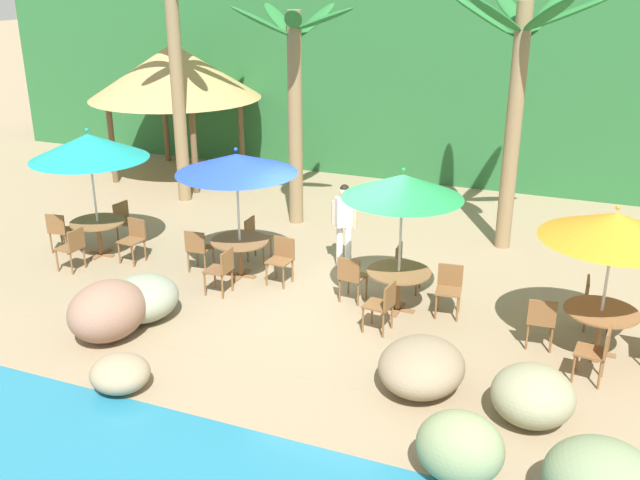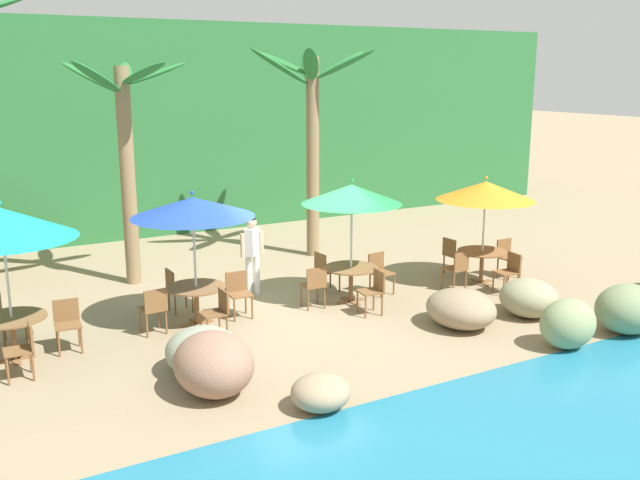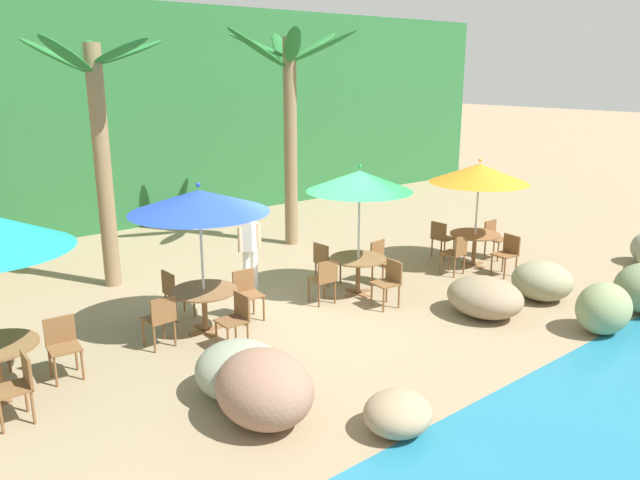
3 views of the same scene
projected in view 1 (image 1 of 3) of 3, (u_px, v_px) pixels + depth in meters
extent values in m
plane|color=#937F60|center=(335.00, 300.00, 12.76)|extent=(120.00, 120.00, 0.00)
cube|color=#937F60|center=(335.00, 299.00, 12.76)|extent=(18.00, 5.20, 0.01)
cube|color=#286633|center=(453.00, 68.00, 19.48)|extent=(28.00, 2.40, 6.00)
ellipsoid|color=gray|center=(460.00, 448.00, 8.14)|extent=(1.02, 0.84, 0.87)
ellipsoid|color=gray|center=(143.00, 298.00, 11.97)|extent=(1.17, 1.27, 0.74)
ellipsoid|color=#9D8767|center=(120.00, 373.00, 9.97)|extent=(0.85, 0.81, 0.51)
ellipsoid|color=gray|center=(533.00, 395.00, 9.25)|extent=(1.08, 1.15, 0.74)
ellipsoid|color=#936B57|center=(107.00, 311.00, 11.32)|extent=(1.14, 1.36, 0.93)
ellipsoid|color=#8E7A5F|center=(422.00, 366.00, 9.96)|extent=(1.20, 1.40, 0.70)
cylinder|color=silver|center=(95.00, 200.00, 14.31)|extent=(0.04, 0.04, 2.39)
cone|color=teal|center=(89.00, 146.00, 13.92)|extent=(2.31, 2.31, 0.50)
sphere|color=teal|center=(87.00, 130.00, 13.80)|extent=(0.07, 0.07, 0.07)
cube|color=brown|center=(101.00, 254.00, 14.73)|extent=(0.60, 0.12, 0.03)
cube|color=brown|center=(101.00, 254.00, 14.73)|extent=(0.12, 0.60, 0.03)
cylinder|color=brown|center=(99.00, 238.00, 14.61)|extent=(0.09, 0.09, 0.71)
cylinder|color=brown|center=(98.00, 222.00, 14.48)|extent=(1.10, 1.10, 0.03)
cylinder|color=brown|center=(133.00, 256.00, 14.07)|extent=(0.04, 0.04, 0.45)
cylinder|color=brown|center=(119.00, 253.00, 14.22)|extent=(0.04, 0.04, 0.45)
cylinder|color=brown|center=(145.00, 251.00, 14.36)|extent=(0.04, 0.04, 0.45)
cylinder|color=brown|center=(131.00, 248.00, 14.52)|extent=(0.04, 0.04, 0.45)
cube|color=brown|center=(131.00, 241.00, 14.21)|extent=(0.46, 0.46, 0.03)
cube|color=brown|center=(137.00, 229.00, 14.30)|extent=(0.42, 0.07, 0.42)
cylinder|color=brown|center=(142.00, 231.00, 15.41)|extent=(0.04, 0.04, 0.45)
cylinder|color=brown|center=(130.00, 236.00, 15.12)|extent=(0.04, 0.04, 0.45)
cylinder|color=brown|center=(129.00, 229.00, 15.57)|extent=(0.04, 0.04, 0.45)
cylinder|color=brown|center=(118.00, 233.00, 15.28)|extent=(0.04, 0.04, 0.45)
cube|color=brown|center=(129.00, 222.00, 15.26)|extent=(0.47, 0.47, 0.03)
cube|color=brown|center=(121.00, 212.00, 15.28)|extent=(0.09, 0.42, 0.42)
cylinder|color=brown|center=(61.00, 237.00, 15.07)|extent=(0.04, 0.04, 0.45)
cylinder|color=brown|center=(76.00, 239.00, 14.98)|extent=(0.04, 0.04, 0.45)
cylinder|color=brown|center=(51.00, 243.00, 14.75)|extent=(0.04, 0.04, 0.45)
cylinder|color=brown|center=(66.00, 245.00, 14.66)|extent=(0.04, 0.04, 0.45)
cube|color=brown|center=(62.00, 230.00, 14.78)|extent=(0.47, 0.47, 0.03)
cube|color=brown|center=(55.00, 224.00, 14.53)|extent=(0.42, 0.09, 0.42)
cylinder|color=brown|center=(57.00, 261.00, 13.85)|extent=(0.04, 0.04, 0.45)
cylinder|color=brown|center=(70.00, 255.00, 14.15)|extent=(0.04, 0.04, 0.45)
cylinder|color=brown|center=(72.00, 264.00, 13.71)|extent=(0.04, 0.04, 0.45)
cylinder|color=brown|center=(84.00, 258.00, 14.02)|extent=(0.04, 0.04, 0.45)
cube|color=brown|center=(69.00, 248.00, 13.85)|extent=(0.44, 0.44, 0.03)
cube|color=brown|center=(76.00, 240.00, 13.70)|extent=(0.05, 0.42, 0.42)
cylinder|color=silver|center=(239.00, 219.00, 13.32)|extent=(0.04, 0.04, 2.33)
cone|color=blue|center=(236.00, 163.00, 12.94)|extent=(2.24, 2.24, 0.36)
sphere|color=blue|center=(236.00, 149.00, 12.85)|extent=(0.07, 0.07, 0.07)
cube|color=brown|center=(241.00, 275.00, 13.73)|extent=(0.60, 0.12, 0.03)
cube|color=brown|center=(241.00, 275.00, 13.73)|extent=(0.12, 0.60, 0.03)
cylinder|color=brown|center=(240.00, 258.00, 13.61)|extent=(0.09, 0.09, 0.71)
cylinder|color=brown|center=(240.00, 241.00, 13.48)|extent=(1.10, 1.10, 0.03)
cylinder|color=brown|center=(283.00, 278.00, 13.09)|extent=(0.04, 0.04, 0.45)
cylinder|color=brown|center=(267.00, 275.00, 13.23)|extent=(0.04, 0.04, 0.45)
cylinder|color=brown|center=(293.00, 271.00, 13.39)|extent=(0.04, 0.04, 0.45)
cylinder|color=brown|center=(276.00, 268.00, 13.53)|extent=(0.04, 0.04, 0.45)
cube|color=brown|center=(279.00, 261.00, 13.23)|extent=(0.45, 0.45, 0.03)
cube|color=brown|center=(284.00, 248.00, 13.32)|extent=(0.42, 0.06, 0.42)
cylinder|color=brown|center=(271.00, 248.00, 14.50)|extent=(0.04, 0.04, 0.45)
cylinder|color=brown|center=(264.00, 254.00, 14.19)|extent=(0.04, 0.04, 0.45)
cylinder|color=brown|center=(255.00, 246.00, 14.62)|extent=(0.04, 0.04, 0.45)
cylinder|color=brown|center=(248.00, 252.00, 14.30)|extent=(0.04, 0.04, 0.45)
cube|color=brown|center=(259.00, 239.00, 14.32)|extent=(0.43, 0.43, 0.03)
cube|color=brown|center=(250.00, 228.00, 14.31)|extent=(0.05, 0.42, 0.42)
cylinder|color=brown|center=(197.00, 255.00, 14.13)|extent=(0.04, 0.04, 0.45)
cylinder|color=brown|center=(213.00, 258.00, 14.02)|extent=(0.04, 0.04, 0.45)
cylinder|color=brown|center=(188.00, 262.00, 13.81)|extent=(0.04, 0.04, 0.45)
cylinder|color=brown|center=(205.00, 264.00, 13.70)|extent=(0.04, 0.04, 0.45)
cube|color=brown|center=(200.00, 248.00, 13.83)|extent=(0.44, 0.44, 0.03)
cube|color=brown|center=(195.00, 242.00, 13.58)|extent=(0.42, 0.06, 0.42)
cylinder|color=brown|center=(205.00, 284.00, 12.83)|extent=(0.04, 0.04, 0.45)
cylinder|color=brown|center=(215.00, 277.00, 13.14)|extent=(0.04, 0.04, 0.45)
cylinder|color=brown|center=(222.00, 287.00, 12.71)|extent=(0.04, 0.04, 0.45)
cylinder|color=brown|center=(232.00, 280.00, 13.01)|extent=(0.04, 0.04, 0.45)
cube|color=brown|center=(218.00, 270.00, 12.84)|extent=(0.42, 0.42, 0.03)
cube|color=brown|center=(227.00, 262.00, 12.70)|extent=(0.04, 0.42, 0.42)
cylinder|color=silver|center=(400.00, 247.00, 11.95)|extent=(0.04, 0.04, 2.34)
cone|color=#238E47|center=(403.00, 186.00, 11.57)|extent=(2.01, 2.01, 0.39)
sphere|color=#238E47|center=(403.00, 170.00, 11.47)|extent=(0.07, 0.07, 0.07)
cube|color=brown|center=(397.00, 309.00, 12.36)|extent=(0.60, 0.12, 0.03)
cube|color=brown|center=(397.00, 309.00, 12.36)|extent=(0.12, 0.60, 0.03)
cylinder|color=brown|center=(398.00, 291.00, 12.24)|extent=(0.09, 0.09, 0.71)
cylinder|color=brown|center=(399.00, 272.00, 12.11)|extent=(1.10, 1.10, 0.03)
cylinder|color=brown|center=(457.00, 310.00, 11.88)|extent=(0.04, 0.04, 0.45)
cylinder|color=brown|center=(436.00, 307.00, 11.97)|extent=(0.04, 0.04, 0.45)
cylinder|color=brown|center=(459.00, 301.00, 12.20)|extent=(0.04, 0.04, 0.45)
cylinder|color=brown|center=(438.00, 298.00, 12.29)|extent=(0.04, 0.04, 0.45)
cube|color=brown|center=(448.00, 291.00, 12.00)|extent=(0.47, 0.47, 0.03)
cube|color=brown|center=(450.00, 276.00, 12.11)|extent=(0.42, 0.09, 0.42)
cylinder|color=brown|center=(420.00, 277.00, 13.14)|extent=(0.04, 0.04, 0.45)
cylinder|color=brown|center=(416.00, 284.00, 12.83)|extent=(0.04, 0.04, 0.45)
cylinder|color=brown|center=(401.00, 274.00, 13.25)|extent=(0.04, 0.04, 0.45)
cylinder|color=brown|center=(397.00, 282.00, 12.94)|extent=(0.04, 0.04, 0.45)
cube|color=brown|center=(409.00, 267.00, 12.95)|extent=(0.44, 0.44, 0.03)
cube|color=brown|center=(399.00, 256.00, 12.94)|extent=(0.06, 0.42, 0.42)
cylinder|color=brown|center=(348.00, 283.00, 12.88)|extent=(0.04, 0.04, 0.45)
cylinder|color=brown|center=(366.00, 287.00, 12.73)|extent=(0.04, 0.04, 0.45)
cylinder|color=brown|center=(340.00, 291.00, 12.59)|extent=(0.04, 0.04, 0.45)
cylinder|color=brown|center=(358.00, 295.00, 12.43)|extent=(0.04, 0.04, 0.45)
cube|color=brown|center=(353.00, 276.00, 12.57)|extent=(0.46, 0.46, 0.03)
cube|color=brown|center=(349.00, 270.00, 12.34)|extent=(0.42, 0.08, 0.42)
cylinder|color=brown|center=(363.00, 320.00, 11.53)|extent=(0.04, 0.04, 0.45)
cylinder|color=brown|center=(372.00, 312.00, 11.82)|extent=(0.04, 0.04, 0.45)
cylinder|color=brown|center=(383.00, 325.00, 11.37)|extent=(0.04, 0.04, 0.45)
cylinder|color=brown|center=(392.00, 316.00, 11.66)|extent=(0.04, 0.04, 0.45)
cube|color=brown|center=(378.00, 305.00, 11.51)|extent=(0.46, 0.46, 0.03)
cube|color=brown|center=(390.00, 297.00, 11.35)|extent=(0.08, 0.42, 0.42)
cylinder|color=silver|center=(605.00, 289.00, 10.58)|extent=(0.04, 0.04, 2.19)
cone|color=orange|center=(615.00, 226.00, 10.23)|extent=(2.13, 2.13, 0.41)
sphere|color=orange|center=(618.00, 207.00, 10.13)|extent=(0.07, 0.07, 0.07)
cube|color=brown|center=(595.00, 353.00, 10.97)|extent=(0.60, 0.12, 0.03)
cube|color=brown|center=(595.00, 353.00, 10.97)|extent=(0.12, 0.60, 0.03)
cylinder|color=brown|center=(598.00, 332.00, 10.84)|extent=(0.09, 0.09, 0.71)
cylinder|color=brown|center=(602.00, 311.00, 10.71)|extent=(1.10, 1.10, 0.03)
cylinder|color=brown|center=(608.00, 314.00, 11.74)|extent=(0.04, 0.04, 0.45)
cylinder|color=brown|center=(608.00, 323.00, 11.43)|extent=(0.04, 0.04, 0.45)
cylinder|color=brown|center=(585.00, 310.00, 11.85)|extent=(0.04, 0.04, 0.45)
cylinder|color=brown|center=(585.00, 320.00, 11.54)|extent=(0.04, 0.04, 0.45)
cube|color=brown|center=(599.00, 303.00, 11.56)|extent=(0.44, 0.44, 0.03)
cube|color=brown|center=(587.00, 291.00, 11.55)|extent=(0.06, 0.42, 0.42)
cylinder|color=brown|center=(528.00, 326.00, 11.33)|extent=(0.04, 0.04, 0.45)
cylinder|color=brown|center=(551.00, 329.00, 11.24)|extent=(0.04, 0.04, 0.45)
cylinder|color=brown|center=(527.00, 337.00, 11.01)|extent=(0.04, 0.04, 0.45)
cylinder|color=brown|center=(551.00, 340.00, 10.92)|extent=(0.04, 0.04, 0.45)
cube|color=brown|center=(541.00, 319.00, 11.04)|extent=(0.46, 0.46, 0.03)
cube|color=brown|center=(542.00, 314.00, 10.79)|extent=(0.42, 0.07, 0.42)
cylinder|color=brown|center=(573.00, 369.00, 10.12)|extent=(0.04, 0.04, 0.45)
cylinder|color=brown|center=(577.00, 358.00, 10.42)|extent=(0.04, 0.04, 0.45)
cylinder|color=brown|center=(600.00, 375.00, 9.97)|extent=(0.04, 0.04, 0.45)
cylinder|color=brown|center=(603.00, 364.00, 10.26)|extent=(0.04, 0.04, 0.45)
cube|color=brown|center=(591.00, 352.00, 10.11)|extent=(0.46, 0.46, 0.03)
cube|color=brown|center=(607.00, 343.00, 9.95)|extent=(0.08, 0.42, 0.42)
cylinder|color=olive|center=(177.00, 81.00, 17.21)|extent=(0.32, 0.32, 5.97)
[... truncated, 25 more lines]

